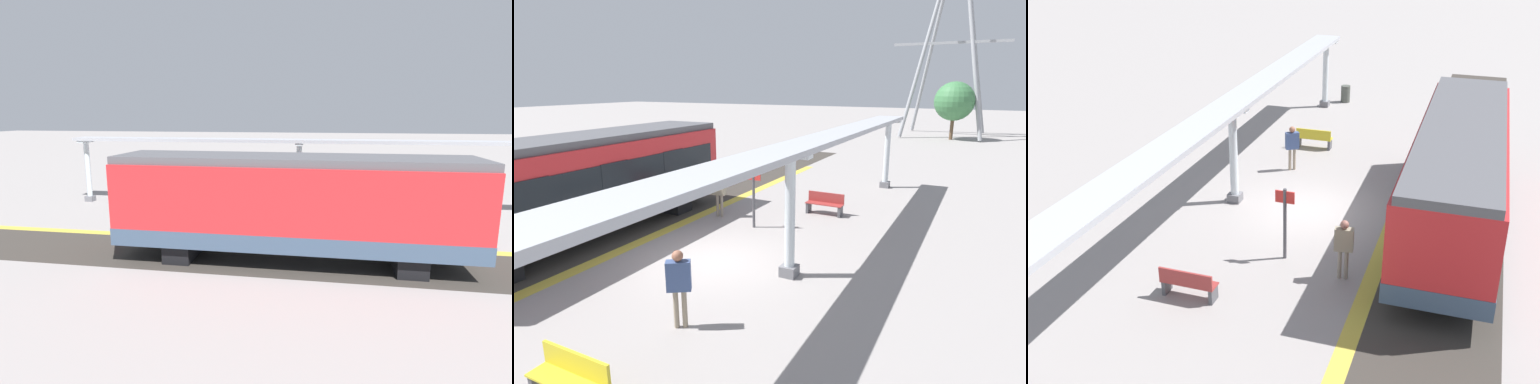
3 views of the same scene
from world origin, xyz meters
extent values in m
plane|color=gray|center=(0.00, 0.00, 0.00)|extent=(176.00, 176.00, 0.00)
cube|color=gold|center=(-2.85, 0.00, 0.00)|extent=(0.47, 30.38, 0.01)
cube|color=#38332D|center=(-4.68, 0.00, 0.00)|extent=(3.20, 42.38, 0.01)
cube|color=red|center=(-4.68, -0.11, 1.94)|extent=(2.60, 11.37, 2.60)
cube|color=#394D66|center=(-4.68, -0.11, 0.92)|extent=(2.63, 11.39, 0.55)
cube|color=#515156|center=(-4.68, -0.11, 3.36)|extent=(2.39, 11.37, 0.24)
cube|color=black|center=(-3.37, -0.11, 2.25)|extent=(0.03, 10.46, 0.84)
cube|color=black|center=(-3.36, -2.95, 1.69)|extent=(0.04, 1.10, 2.00)
cube|color=black|center=(-3.36, -0.11, 1.69)|extent=(0.04, 1.10, 2.00)
cube|color=black|center=(-3.36, 2.73, 1.69)|extent=(0.04, 1.10, 2.00)
cube|color=black|center=(-4.68, 3.53, 0.32)|extent=(2.21, 0.90, 0.64)
cube|color=slate|center=(2.63, 0.13, 0.15)|extent=(0.44, 0.44, 0.30)
cylinder|color=silver|center=(2.63, 0.13, 1.78)|extent=(0.28, 0.28, 2.97)
cube|color=silver|center=(2.63, 0.13, 3.33)|extent=(1.10, 0.36, 0.12)
cube|color=slate|center=(2.63, 11.70, 0.15)|extent=(0.44, 0.44, 0.30)
cylinder|color=silver|center=(2.63, 11.70, 1.78)|extent=(0.28, 0.28, 2.97)
cube|color=silver|center=(2.63, 11.70, 3.33)|extent=(1.10, 0.36, 0.12)
cube|color=#A8AAB2|center=(2.63, -0.12, 3.47)|extent=(1.20, 24.45, 0.16)
cube|color=gold|center=(1.47, -5.91, 0.44)|extent=(1.50, 0.45, 0.04)
cube|color=gold|center=(1.47, -5.72, 0.66)|extent=(1.50, 0.07, 0.40)
cube|color=#4C4C51|center=(0.80, -5.92, 0.21)|extent=(0.10, 0.40, 0.42)
cube|color=maroon|center=(1.51, 5.92, 0.44)|extent=(1.50, 0.45, 0.04)
cube|color=maroon|center=(1.51, 6.11, 0.66)|extent=(1.50, 0.07, 0.40)
cube|color=#4C4C51|center=(2.18, 5.91, 0.21)|extent=(0.10, 0.40, 0.42)
cube|color=#4C4C51|center=(0.84, 5.92, 0.21)|extent=(0.10, 0.40, 0.42)
cylinder|color=#4C4C51|center=(-0.22, 3.25, 1.10)|extent=(0.10, 0.10, 2.20)
cube|color=red|center=(-0.22, 3.25, 1.95)|extent=(0.56, 0.04, 0.36)
cylinder|color=gray|center=(-1.98, 3.81, 0.44)|extent=(0.11, 0.11, 0.88)
cylinder|color=gray|center=(-2.16, 3.78, 0.44)|extent=(0.11, 0.11, 0.88)
cube|color=gray|center=(-2.07, 3.79, 1.21)|extent=(0.54, 0.30, 0.66)
sphere|color=#915E52|center=(-2.07, 3.79, 1.66)|extent=(0.24, 0.24, 0.24)
cylinder|color=gray|center=(1.70, -3.19, 0.44)|extent=(0.11, 0.11, 0.87)
cylinder|color=gray|center=(1.55, -3.29, 0.44)|extent=(0.11, 0.11, 0.87)
cube|color=#3A4E7E|center=(1.62, -3.24, 1.20)|extent=(0.55, 0.47, 0.65)
sphere|color=#935C46|center=(1.62, -3.24, 1.64)|extent=(0.24, 0.24, 0.24)
cylinder|color=#93969B|center=(4.59, 38.44, 9.92)|extent=(3.89, 3.94, 19.73)
cylinder|color=#93969B|center=(1.02, 38.44, 9.92)|extent=(3.89, 3.94, 19.73)
cylinder|color=#93969B|center=(4.59, 34.87, 9.92)|extent=(3.89, 3.94, 19.73)
cylinder|color=#93969B|center=(1.02, 34.87, 9.92)|extent=(3.89, 3.94, 19.73)
cube|color=#93969B|center=(2.80, 36.66, 8.93)|extent=(10.63, 0.30, 0.24)
cylinder|color=brown|center=(3.83, 33.86, 1.06)|extent=(0.32, 0.32, 2.11)
sphere|color=#3B7443|center=(3.83, 33.86, 3.54)|extent=(3.58, 3.58, 3.58)
camera|label=1|loc=(-17.26, -1.04, 4.78)|focal=27.94mm
camera|label=2|loc=(7.08, -9.67, 5.08)|focal=29.99mm
camera|label=3|loc=(-5.12, 18.10, 9.22)|focal=43.52mm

